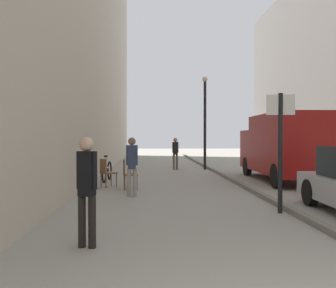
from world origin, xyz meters
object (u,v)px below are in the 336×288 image
street_sign_post (280,142)px  lamp_post (205,116)px  pedestrian_main_foreground (132,162)px  cafe_chair_near_window (106,171)px  pedestrian_far_crossing (87,184)px  bicycle_leaning (107,171)px  delivery_van (285,146)px  cafe_chair_by_doorway (128,172)px  pedestrian_mid_block (175,151)px

street_sign_post → lamp_post: 10.85m
pedestrian_main_foreground → cafe_chair_near_window: size_ratio=1.75×
pedestrian_far_crossing → bicycle_leaning: 8.28m
bicycle_leaning → street_sign_post: bearing=-49.1°
delivery_van → pedestrian_far_crossing: bearing=-125.5°
pedestrian_far_crossing → cafe_chair_by_doorway: bearing=-75.3°
street_sign_post → pedestrian_mid_block: bearing=-71.2°
pedestrian_far_crossing → cafe_chair_by_doorway: pedestrian_far_crossing is taller
pedestrian_main_foreground → bicycle_leaning: 3.75m
street_sign_post → cafe_chair_by_doorway: street_sign_post is taller
bicycle_leaning → cafe_chair_near_window: bicycle_leaning is taller
pedestrian_mid_block → bicycle_leaning: size_ratio=0.92×
pedestrian_far_crossing → lamp_post: size_ratio=0.35×
pedestrian_mid_block → pedestrian_main_foreground: bearing=-110.9°
cafe_chair_near_window → lamp_post: bearing=113.9°
street_sign_post → cafe_chair_by_doorway: 5.24m
pedestrian_far_crossing → bicycle_leaning: (-0.68, 8.24, -0.57)m
pedestrian_far_crossing → street_sign_post: (3.76, 2.31, 0.59)m
pedestrian_mid_block → bicycle_leaning: (-2.90, -4.87, -0.56)m
pedestrian_far_crossing → pedestrian_mid_block: bearing=-82.7°
pedestrian_far_crossing → pedestrian_main_foreground: bearing=-78.3°
lamp_post → bicycle_leaning: (-4.42, -4.85, -2.34)m
pedestrian_main_foreground → pedestrian_mid_block: pedestrian_main_foreground is taller
delivery_van → street_sign_post: size_ratio=2.16×
pedestrian_main_foreground → cafe_chair_near_window: bearing=117.7°
pedestrian_far_crossing → street_sign_post: bearing=-131.5°
pedestrian_mid_block → street_sign_post: 10.93m
bicycle_leaning → pedestrian_far_crossing: bearing=-81.2°
pedestrian_mid_block → pedestrian_far_crossing: pedestrian_far_crossing is taller
lamp_post → cafe_chair_near_window: lamp_post is taller
pedestrian_far_crossing → lamp_post: lamp_post is taller
bicycle_leaning → cafe_chair_by_doorway: bicycle_leaning is taller
pedestrian_main_foreground → street_sign_post: 4.14m
cafe_chair_near_window → cafe_chair_by_doorway: 0.93m
delivery_van → cafe_chair_by_doorway: delivery_van is taller
bicycle_leaning → pedestrian_main_foreground: bearing=-68.4°
delivery_van → cafe_chair_by_doorway: (-5.78, -1.99, -0.78)m
pedestrian_far_crossing → lamp_post: 13.73m
lamp_post → street_sign_post: bearing=-89.9°
pedestrian_main_foreground → cafe_chair_near_window: (-0.94, 1.92, -0.40)m
delivery_van → lamp_post: (-2.27, 5.05, 1.40)m
pedestrian_far_crossing → cafe_chair_near_window: (-0.50, 6.62, -0.41)m
lamp_post → cafe_chair_near_window: size_ratio=5.06×
delivery_van → pedestrian_mid_block: bearing=128.1°
pedestrian_far_crossing → cafe_chair_near_window: size_ratio=1.76×
lamp_post → bicycle_leaning: 6.97m
pedestrian_main_foreground → delivery_van: (5.58, 3.34, 0.38)m
cafe_chair_near_window → pedestrian_main_foreground: bearing=-6.8°
bicycle_leaning → cafe_chair_by_doorway: size_ratio=1.88×
delivery_van → bicycle_leaning: 6.76m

